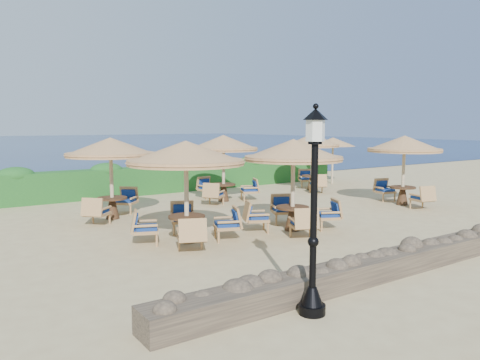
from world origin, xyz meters
TOP-DOWN VIEW (x-y plane):
  - ground at (0.00, 0.00)m, footprint 120.00×120.00m
  - hedge at (0.00, 7.20)m, footprint 18.00×0.90m
  - stone_wall at (0.00, -6.20)m, footprint 15.00×0.65m
  - lamp_post at (-4.80, -6.80)m, footprint 0.44×0.44m
  - extra_parasol at (7.80, 5.20)m, footprint 2.30×2.30m
  - cafe_set_0 at (-4.29, -1.51)m, footprint 3.07×3.07m
  - cafe_set_1 at (-1.11, -2.01)m, footprint 2.84×2.84m
  - cafe_set_2 at (5.24, -1.04)m, footprint 2.76×2.89m
  - cafe_set_3 at (-4.85, 2.60)m, footprint 2.87×2.87m
  - cafe_set_4 at (0.03, 3.55)m, footprint 2.81×2.82m
  - cafe_set_5 at (5.13, 3.88)m, footprint 2.49×2.80m

SIDE VIEW (x-z plane):
  - ground at x=0.00m, z-range 0.00..0.00m
  - stone_wall at x=0.00m, z-range 0.00..0.44m
  - hedge at x=0.00m, z-range 0.00..1.20m
  - lamp_post at x=-4.80m, z-range -0.10..3.21m
  - cafe_set_1 at x=-1.11m, z-range 0.51..3.16m
  - cafe_set_0 at x=-4.29m, z-range 0.56..3.21m
  - cafe_set_4 at x=0.03m, z-range 0.58..3.23m
  - cafe_set_5 at x=5.13m, z-range 0.62..3.27m
  - cafe_set_2 at x=5.24m, z-range 0.68..3.33m
  - cafe_set_3 at x=-4.85m, z-range 0.70..3.35m
  - extra_parasol at x=7.80m, z-range 0.97..3.37m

